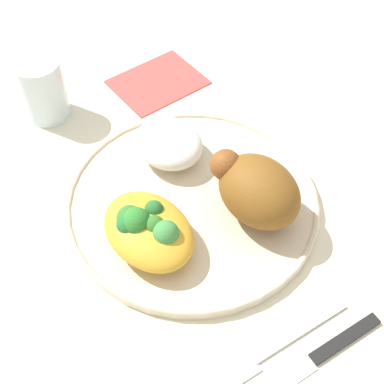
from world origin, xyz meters
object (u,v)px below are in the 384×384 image
(roasted_chicken, at_px, (257,189))
(rice_pile, at_px, (169,143))
(mac_cheese_with_broccoli, at_px, (147,229))
(plate, at_px, (192,201))
(napkin, at_px, (158,82))
(knife, at_px, (313,359))
(fork, at_px, (280,345))
(water_glass, at_px, (43,89))

(roasted_chicken, height_order, rice_pile, roasted_chicken)
(mac_cheese_with_broccoli, bearing_deg, rice_pile, -47.18)
(plate, height_order, napkin, plate)
(mac_cheese_with_broccoli, height_order, napkin, mac_cheese_with_broccoli)
(roasted_chicken, bearing_deg, rice_pile, 9.57)
(rice_pile, xyz_separation_m, mac_cheese_with_broccoli, (-0.09, 0.09, 0.00))
(knife, bearing_deg, roasted_chicken, -23.77)
(fork, distance_m, knife, 0.03)
(plate, xyz_separation_m, water_glass, (0.24, 0.05, 0.03))
(roasted_chicken, height_order, knife, roasted_chicken)
(plate, distance_m, fork, 0.19)
(knife, bearing_deg, mac_cheese_with_broccoli, 13.04)
(mac_cheese_with_broccoli, bearing_deg, water_glass, -4.76)
(rice_pile, relative_size, fork, 0.61)
(mac_cheese_with_broccoli, xyz_separation_m, napkin, (0.21, -0.17, -0.03))
(water_glass, bearing_deg, fork, -178.64)
(roasted_chicken, xyz_separation_m, fork, (-0.13, 0.08, -0.05))
(plate, bearing_deg, water_glass, 11.99)
(plate, distance_m, mac_cheese_with_broccoli, 0.08)
(fork, bearing_deg, knife, -154.71)
(water_glass, bearing_deg, plate, -168.01)
(knife, relative_size, water_glass, 2.35)
(napkin, bearing_deg, knife, 163.04)
(plate, bearing_deg, rice_pile, -16.57)
(plate, height_order, knife, plate)
(plate, bearing_deg, knife, 172.82)
(plate, relative_size, mac_cheese_with_broccoli, 2.58)
(knife, bearing_deg, rice_pile, -9.56)
(knife, bearing_deg, napkin, -16.96)
(rice_pile, distance_m, napkin, 0.15)
(roasted_chicken, height_order, napkin, roasted_chicken)
(roasted_chicken, bearing_deg, plate, 36.90)
(rice_pile, xyz_separation_m, water_glass, (0.17, 0.07, 0.01))
(fork, xyz_separation_m, knife, (-0.03, -0.01, 0.00))
(rice_pile, height_order, knife, rice_pile)
(napkin, bearing_deg, roasted_chicken, 167.47)
(rice_pile, distance_m, knife, 0.29)
(plate, height_order, fork, plate)
(plate, bearing_deg, roasted_chicken, -143.10)
(roasted_chicken, relative_size, napkin, 0.89)
(mac_cheese_with_broccoli, distance_m, fork, 0.17)
(plate, height_order, rice_pile, rice_pile)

